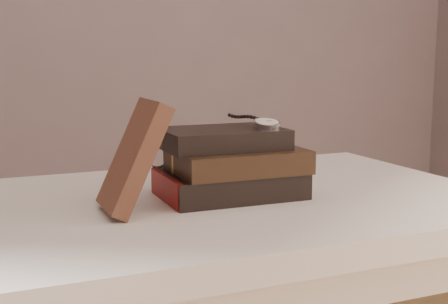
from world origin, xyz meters
name	(u,v)px	position (x,y,z in m)	size (l,w,h in m)	color
table	(197,252)	(0.00, 0.35, 0.66)	(1.00, 0.60, 0.75)	silver
book_stack	(230,165)	(0.06, 0.35, 0.80)	(0.23, 0.16, 0.11)	black
journal	(134,157)	(-0.12, 0.31, 0.83)	(0.03, 0.11, 0.17)	#3E2118
pocket_watch	(264,123)	(0.12, 0.34, 0.87)	(0.05, 0.15, 0.02)	silver
eyeglasses	(169,154)	(-0.02, 0.42, 0.81)	(0.10, 0.11, 0.05)	silver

